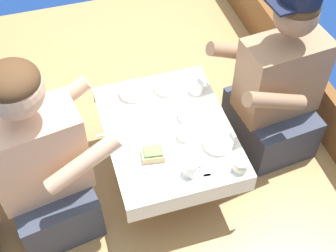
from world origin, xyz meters
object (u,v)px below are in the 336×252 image
Objects in this scene: person_port at (42,165)px; sandwich at (153,154)px; coffee_cup_starboard at (197,87)px; person_starboard at (277,89)px; coffee_cup_port at (185,133)px; tin_can at (240,166)px; coffee_cup_center at (191,168)px.

sandwich is at bearing -18.50° from person_port.
person_starboard is at bearing -18.15° from coffee_cup_starboard.
person_starboard is 10.20× the size of coffee_cup_port.
person_port is at bearing -161.74° from coffee_cup_starboard.
coffee_cup_port is (-0.53, -0.14, 0.00)m from person_starboard.
coffee_cup_port is at bearing 23.76° from sandwich.
coffee_cup_starboard is (0.80, 0.27, -0.01)m from person_port.
person_starboard is at bearing 47.18° from tin_can.
person_starboard reaches higher than coffee_cup_center.
person_starboard is 0.53m from tin_can.
person_starboard is 0.40m from coffee_cup_starboard.
person_port is 0.86m from tin_can.
person_port is 0.65m from coffee_cup_center.
coffee_cup_starboard is 1.03× the size of coffee_cup_center.
coffee_cup_starboard reaches higher than sandwich.
coffee_cup_starboard is at bearing 8.90° from person_port.
person_starboard is 14.43× the size of tin_can.
tin_can is (0.02, -0.51, -0.00)m from coffee_cup_starboard.
coffee_cup_center is (0.13, -0.12, 0.00)m from sandwich.
coffee_cup_center is (-0.57, -0.34, 0.01)m from person_starboard.
tin_can is at bearing 41.38° from person_starboard.
coffee_cup_center is at bearing 168.03° from tin_can.
coffee_cup_center is at bearing -112.13° from coffee_cup_starboard.
tin_can is at bearing -11.97° from coffee_cup_center.
coffee_cup_port is 1.02× the size of coffee_cup_center.
sandwich is 0.39m from tin_can.
coffee_cup_starboard is at bearing -23.96° from person_starboard.
sandwich is 1.17× the size of coffee_cup_port.
coffee_cup_center reaches higher than coffee_cup_starboard.
person_starboard is at bearing 17.15° from sandwich.
coffee_cup_port is (0.65, -0.00, -0.01)m from person_port.
person_starboard is at bearing 14.89° from coffee_cup_port.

